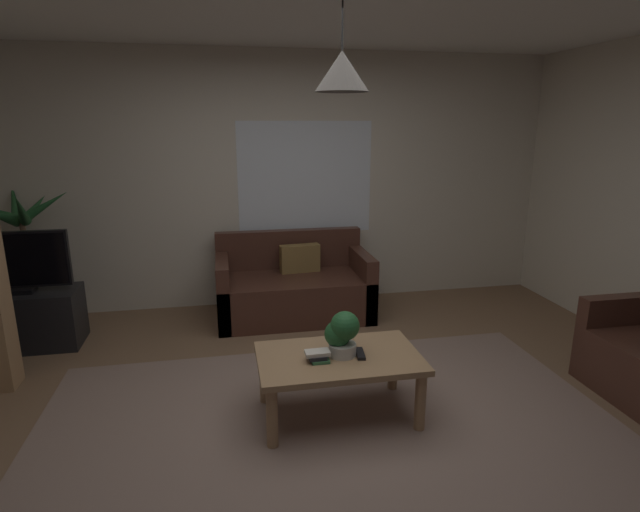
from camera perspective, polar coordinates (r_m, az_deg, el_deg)
The scene contains 15 objects.
floor at distance 3.47m, azimuth 1.01°, elevation -18.50°, with size 5.76×4.81×0.02m, color brown.
rug at distance 3.30m, azimuth 1.78°, elevation -20.16°, with size 3.75×2.64×0.01m, color gray.
wall_back at distance 5.33m, azimuth -4.46°, elevation 8.41°, with size 5.88×0.06×2.61m, color beige.
window_pane at distance 5.33m, azimuth -1.67°, elevation 8.79°, with size 1.40×0.01×1.16m, color white.
couch_under_window at distance 5.08m, azimuth -3.01°, elevation -3.76°, with size 1.50×0.81×0.82m.
coffee_table at distance 3.37m, azimuth 2.14°, elevation -12.19°, with size 1.06×0.64×0.43m.
book_on_table_0 at distance 3.26m, azimuth -0.02°, elevation -11.61°, with size 0.11×0.11×0.02m, color #387247.
book_on_table_1 at distance 3.25m, azimuth -0.33°, elevation -11.27°, with size 0.11×0.11×0.02m, color black.
book_on_table_2 at distance 3.24m, azimuth -0.31°, elevation -10.88°, with size 0.16×0.09×0.02m, color beige.
remote_on_table_0 at distance 3.34m, azimuth 4.56°, elevation -10.94°, with size 0.05×0.16×0.02m, color black.
potted_plant_on_table at distance 3.29m, azimuth 2.49°, elevation -8.68°, with size 0.22×0.21×0.30m.
tv_stand at distance 5.08m, azimuth -30.33°, elevation -6.20°, with size 0.90×0.44×0.50m, color black.
tv at distance 4.91m, azimuth -31.19°, elevation -0.56°, with size 0.85×0.16×0.53m.
potted_palm_corner at distance 5.39m, azimuth -30.15°, elevation -0.78°, with size 0.88×0.92×1.40m.
pendant_lamp at distance 3.01m, azimuth 2.50°, elevation 20.15°, with size 0.31×0.31×0.54m.
Camera 1 is at (-0.61, -2.83, 1.89)m, focal length 28.33 mm.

